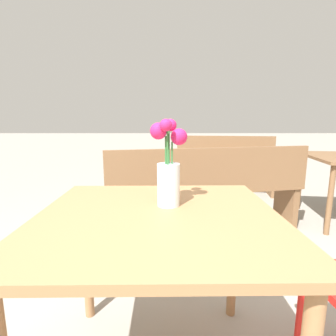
# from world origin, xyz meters

# --- Properties ---
(table_front) EXTENTS (0.93, 0.88, 0.74)m
(table_front) POSITION_xyz_m (0.00, 0.00, 0.64)
(table_front) COLOR #9E7047
(table_front) RESTS_ON ground_plane
(flower_vase) EXTENTS (0.15, 0.13, 0.36)m
(flower_vase) POSITION_xyz_m (0.04, 0.10, 0.88)
(flower_vase) COLOR silver
(flower_vase) RESTS_ON table_front
(bench_near) EXTENTS (1.48, 0.54, 0.85)m
(bench_near) POSITION_xyz_m (0.89, 2.90, 0.45)
(bench_near) COLOR brown
(bench_near) RESTS_ON ground_plane
(bench_middle) EXTENTS (1.92, 0.74, 0.85)m
(bench_middle) POSITION_xyz_m (0.42, 1.42, 0.47)
(bench_middle) COLOR brown
(bench_middle) RESTS_ON ground_plane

